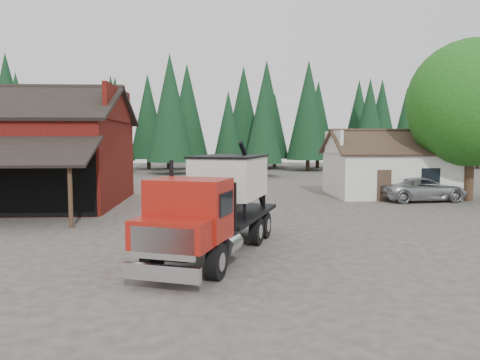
{
  "coord_description": "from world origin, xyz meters",
  "views": [
    {
      "loc": [
        0.69,
        -18.8,
        3.93
      ],
      "look_at": [
        2.11,
        5.48,
        1.8
      ],
      "focal_mm": 35.0,
      "sensor_mm": 36.0,
      "label": 1
    }
  ],
  "objects": [
    {
      "name": "farmhouse",
      "position": [
        13.0,
        13.0,
        1.67
      ],
      "size": [
        8.6,
        6.42,
        4.65
      ],
      "color": "silver",
      "rests_on": "ground"
    },
    {
      "name": "near_pine_d",
      "position": [
        -4.0,
        34.0,
        7.39
      ],
      "size": [
        5.28,
        5.28,
        13.4
      ],
      "color": "#382619",
      "rests_on": "ground"
    },
    {
      "name": "deciduous_tree",
      "position": [
        17.01,
        9.97,
        5.91
      ],
      "size": [
        8.0,
        8.0,
        10.2
      ],
      "color": "#382619",
      "rests_on": "ground"
    },
    {
      "name": "equip_box",
      "position": [
        -1.78,
        -0.17,
        0.3
      ],
      "size": [
        0.86,
        1.2,
        0.6
      ],
      "primitive_type": "cube",
      "rotation": [
        0.0,
        0.0,
        0.16
      ],
      "color": "maroon",
      "rests_on": "ground"
    },
    {
      "name": "conifer_backdrop",
      "position": [
        0.0,
        42.0,
        0.0
      ],
      "size": [
        76.0,
        16.0,
        16.0
      ],
      "primitive_type": null,
      "color": "black",
      "rests_on": "ground"
    },
    {
      "name": "silver_car",
      "position": [
        14.0,
        10.0,
        0.76
      ],
      "size": [
        5.7,
        3.08,
        1.52
      ],
      "primitive_type": "imported",
      "rotation": [
        0.0,
        0.0,
        1.68
      ],
      "color": "#ABAEB3",
      "rests_on": "ground"
    },
    {
      "name": "red_barn",
      "position": [
        -11.0,
        9.9,
        2.69
      ],
      "size": [
        12.8,
        13.63,
        7.18
      ],
      "color": "maroon",
      "rests_on": "ground"
    },
    {
      "name": "ground",
      "position": [
        0.0,
        0.0,
        0.0
      ],
      "size": [
        120.0,
        120.0,
        0.0
      ],
      "primitive_type": "plane",
      "color": "#413933",
      "rests_on": "ground"
    },
    {
      "name": "near_pine_c",
      "position": [
        22.0,
        26.0,
        6.89
      ],
      "size": [
        4.84,
        4.84,
        12.4
      ],
      "color": "#382619",
      "rests_on": "ground"
    },
    {
      "name": "near_pine_b",
      "position": [
        6.0,
        30.0,
        5.89
      ],
      "size": [
        3.96,
        3.96,
        10.4
      ],
      "color": "#382619",
      "rests_on": "ground"
    },
    {
      "name": "feed_truck",
      "position": [
        0.82,
        -2.98,
        1.8
      ],
      "size": [
        5.01,
        8.81,
        3.86
      ],
      "rotation": [
        0.0,
        0.0,
        -0.34
      ],
      "color": "black",
      "rests_on": "ground"
    }
  ]
}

